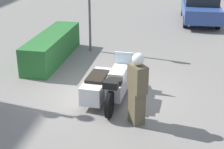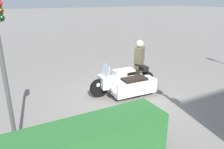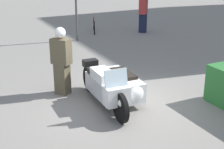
{
  "view_description": "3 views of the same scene",
  "coord_description": "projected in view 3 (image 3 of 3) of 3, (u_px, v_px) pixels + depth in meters",
  "views": [
    {
      "loc": [
        -8.77,
        -1.76,
        4.38
      ],
      "look_at": [
        -0.53,
        -0.18,
        0.87
      ],
      "focal_mm": 55.0,
      "sensor_mm": 36.0,
      "label": 1
    },
    {
      "loc": [
        3.84,
        6.33,
        3.43
      ],
      "look_at": [
        0.1,
        -0.6,
        0.68
      ],
      "focal_mm": 35.0,
      "sensor_mm": 36.0,
      "label": 2
    },
    {
      "loc": [
        6.86,
        -3.64,
        3.62
      ],
      "look_at": [
        0.16,
        -0.26,
        0.93
      ],
      "focal_mm": 55.0,
      "sensor_mm": 36.0,
      "label": 3
    }
  ],
  "objects": [
    {
      "name": "ground_plane",
      "position": [
        118.0,
        106.0,
        8.53
      ],
      "size": [
        160.0,
        160.0,
        0.0
      ],
      "primitive_type": "plane",
      "color": "slate"
    },
    {
      "name": "police_motorcycle",
      "position": [
        115.0,
        86.0,
        8.53
      ],
      "size": [
        2.72,
        1.22,
        1.17
      ],
      "rotation": [
        0.0,
        0.0,
        -0.05
      ],
      "color": "black",
      "rests_on": "ground"
    },
    {
      "name": "officer_rider",
      "position": [
        61.0,
        59.0,
        8.98
      ],
      "size": [
        0.58,
        0.54,
        1.82
      ],
      "rotation": [
        0.0,
        0.0,
        -0.93
      ],
      "color": "brown",
      "rests_on": "ground"
    },
    {
      "name": "pedestrian_bystander",
      "position": [
        143.0,
        13.0,
        16.09
      ],
      "size": [
        0.58,
        0.58,
        1.8
      ],
      "rotation": [
        0.0,
        0.0,
        -2.37
      ],
      "color": "#191E38",
      "rests_on": "ground"
    },
    {
      "name": "bicycle_parked",
      "position": [
        94.0,
        25.0,
        16.32
      ],
      "size": [
        1.49,
        0.64,
        0.69
      ],
      "rotation": [
        0.0,
        0.0,
        -0.39
      ],
      "color": "black",
      "rests_on": "ground"
    }
  ]
}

